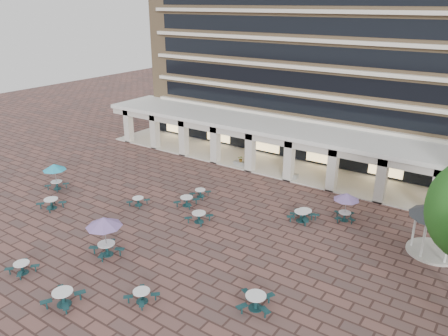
{
  "coord_description": "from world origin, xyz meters",
  "views": [
    {
      "loc": [
        18.73,
        -22.38,
        15.8
      ],
      "look_at": [
        1.24,
        3.0,
        3.98
      ],
      "focal_mm": 35.0,
      "sensor_mm": 36.0,
      "label": 1
    }
  ],
  "objects_px": {
    "gazebo": "(440,216)",
    "planter_left": "(241,163)",
    "planter_right": "(290,173)",
    "picnic_table_2": "(63,297)",
    "picnic_table_1": "(22,267)",
    "picnic_table_0": "(51,203)"
  },
  "relations": [
    {
      "from": "planter_left",
      "to": "planter_right",
      "type": "height_order",
      "value": "planter_right"
    },
    {
      "from": "planter_left",
      "to": "picnic_table_1",
      "type": "bearing_deg",
      "value": -92.67
    },
    {
      "from": "picnic_table_1",
      "to": "gazebo",
      "type": "distance_m",
      "value": 26.77
    },
    {
      "from": "picnic_table_0",
      "to": "planter_left",
      "type": "bearing_deg",
      "value": 67.33
    },
    {
      "from": "gazebo",
      "to": "picnic_table_0",
      "type": "bearing_deg",
      "value": -158.83
    },
    {
      "from": "picnic_table_2",
      "to": "gazebo",
      "type": "height_order",
      "value": "gazebo"
    },
    {
      "from": "gazebo",
      "to": "planter_left",
      "type": "xyz_separation_m",
      "value": [
        -19.44,
        6.44,
        -2.33
      ]
    },
    {
      "from": "planter_left",
      "to": "planter_right",
      "type": "bearing_deg",
      "value": 0.0
    },
    {
      "from": "picnic_table_2",
      "to": "gazebo",
      "type": "bearing_deg",
      "value": 31.68
    },
    {
      "from": "picnic_table_1",
      "to": "picnic_table_2",
      "type": "relative_size",
      "value": 0.74
    },
    {
      "from": "gazebo",
      "to": "picnic_table_1",
      "type": "bearing_deg",
      "value": -140.34
    },
    {
      "from": "picnic_table_1",
      "to": "picnic_table_2",
      "type": "bearing_deg",
      "value": -7.71
    },
    {
      "from": "picnic_table_0",
      "to": "planter_left",
      "type": "relative_size",
      "value": 1.27
    },
    {
      "from": "picnic_table_0",
      "to": "gazebo",
      "type": "xyz_separation_m",
      "value": [
        26.93,
        10.43,
        2.25
      ]
    },
    {
      "from": "gazebo",
      "to": "planter_right",
      "type": "height_order",
      "value": "gazebo"
    },
    {
      "from": "gazebo",
      "to": "planter_right",
      "type": "relative_size",
      "value": 2.62
    },
    {
      "from": "picnic_table_2",
      "to": "planter_left",
      "type": "height_order",
      "value": "planter_left"
    },
    {
      "from": "picnic_table_0",
      "to": "picnic_table_2",
      "type": "xyz_separation_m",
      "value": [
        11.06,
        -7.03,
        0.02
      ]
    },
    {
      "from": "picnic_table_1",
      "to": "picnic_table_0",
      "type": "bearing_deg",
      "value": 131.83
    },
    {
      "from": "planter_left",
      "to": "planter_right",
      "type": "relative_size",
      "value": 1.0
    },
    {
      "from": "gazebo",
      "to": "planter_left",
      "type": "relative_size",
      "value": 2.62
    },
    {
      "from": "picnic_table_2",
      "to": "planter_left",
      "type": "relative_size",
      "value": 1.51
    }
  ]
}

